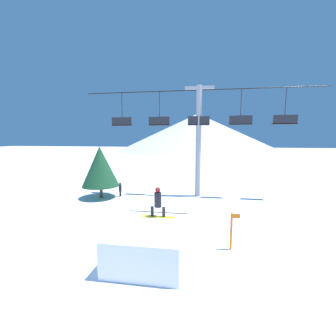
% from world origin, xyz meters
% --- Properties ---
extents(ground_plane, '(220.00, 220.00, 0.00)m').
position_xyz_m(ground_plane, '(0.00, 0.00, 0.00)').
color(ground_plane, white).
extents(mountain_ridge, '(60.83, 60.83, 14.07)m').
position_xyz_m(mountain_ridge, '(0.00, 80.38, 7.03)').
color(mountain_ridge, silver).
rests_on(mountain_ridge, ground_plane).
extents(snow_ramp, '(2.93, 3.59, 1.44)m').
position_xyz_m(snow_ramp, '(0.85, 0.62, 0.72)').
color(snow_ramp, white).
rests_on(snow_ramp, ground_plane).
extents(snowboarder, '(1.57, 0.33, 1.41)m').
position_xyz_m(snowboarder, '(0.99, 1.71, 2.14)').
color(snowboarder, yellow).
rests_on(snowboarder, snow_ramp).
extents(chairlift, '(19.80, 0.46, 9.38)m').
position_xyz_m(chairlift, '(2.51, 11.23, 5.56)').
color(chairlift, '#9E9EA3').
rests_on(chairlift, ground_plane).
extents(pine_tree_near, '(3.08, 3.08, 4.38)m').
position_xyz_m(pine_tree_near, '(-5.60, 9.42, 2.69)').
color(pine_tree_near, '#4C3823').
rests_on(pine_tree_near, ground_plane).
extents(trail_marker, '(0.41, 0.10, 1.73)m').
position_xyz_m(trail_marker, '(4.35, 1.93, 0.92)').
color(trail_marker, orange).
rests_on(trail_marker, ground_plane).
extents(distant_skier, '(0.24, 0.24, 1.23)m').
position_xyz_m(distant_skier, '(-4.13, 10.04, 0.67)').
color(distant_skier, black).
rests_on(distant_skier, ground_plane).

